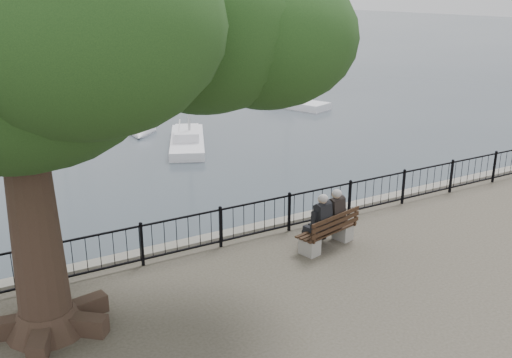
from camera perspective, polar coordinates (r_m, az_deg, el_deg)
harbor at (r=15.24m, az=-0.94°, el=-6.99°), size 260.00×260.00×1.20m
railing at (r=14.42m, az=-0.00°, el=-3.93°), size 22.06×0.06×1.00m
bench at (r=14.15m, az=7.23°, el=-5.57°), size 1.83×0.92×0.92m
person_left at (r=13.87m, az=6.19°, el=-4.46°), size 0.53×0.79×1.47m
person_right at (r=14.23m, az=7.53°, el=-3.90°), size 0.53×0.79×1.47m
tree at (r=10.27m, az=-19.16°, el=14.81°), size 10.37×7.24×8.47m
lion_monument at (r=59.82m, az=-21.98°, el=12.53°), size 5.99×5.99×8.84m
sailboat_b at (r=32.07m, az=-19.11°, el=5.41°), size 3.17×5.63×12.53m
sailboat_c at (r=27.11m, az=-6.89°, el=3.93°), size 3.59×5.63×10.40m
sailboat_d at (r=36.57m, az=2.89°, el=7.84°), size 3.63×6.13×11.50m
sailboat_f at (r=41.61m, az=-17.92°, el=8.33°), size 3.28×6.08×13.12m
sailboat_g at (r=46.50m, az=-11.46°, el=9.75°), size 1.97×5.58×9.77m
sailboat_i at (r=50.73m, az=-17.54°, el=10.01°), size 3.96×6.19×11.94m
far_shore at (r=94.23m, az=-10.26°, el=16.33°), size 30.00×8.60×9.18m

